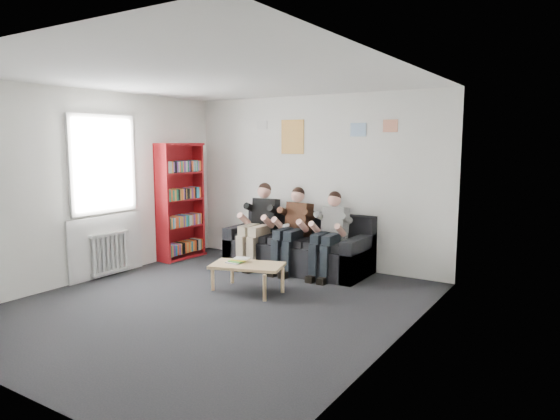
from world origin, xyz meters
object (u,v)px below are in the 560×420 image
object	(u,v)px
person_left	(258,225)
person_middle	(292,230)
sofa	(299,249)
coffee_table	(247,267)
bookshelf	(181,201)
person_right	(329,234)

from	to	relation	value
person_left	person_middle	distance (m)	0.63
sofa	coffee_table	distance (m)	1.41
person_left	coffee_table	bearing A→B (deg)	-70.87
bookshelf	person_right	world-z (taller)	bookshelf
bookshelf	person_left	xyz separation A→B (m)	(1.42, 0.24, -0.31)
person_left	person_middle	size ratio (longest dim) A/B	1.03
coffee_table	person_middle	world-z (taller)	person_middle
coffee_table	sofa	bearing A→B (deg)	91.80
coffee_table	person_left	xyz separation A→B (m)	(-0.67, 1.21, 0.33)
coffee_table	person_left	bearing A→B (deg)	118.96
sofa	person_left	distance (m)	0.74
bookshelf	person_left	distance (m)	1.47
person_right	bookshelf	bearing A→B (deg)	-172.55
bookshelf	coffee_table	world-z (taller)	bookshelf
person_left	sofa	bearing A→B (deg)	8.08
bookshelf	coffee_table	size ratio (longest dim) A/B	2.09
person_right	person_middle	bearing A→B (deg)	-177.59
bookshelf	person_left	bearing A→B (deg)	14.36
person_right	person_left	bearing A→B (deg)	-177.60
sofa	coffee_table	world-z (taller)	sofa
sofa	coffee_table	xyz separation A→B (m)	(0.04, -1.41, 0.02)
person_middle	coffee_table	bearing A→B (deg)	-83.88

